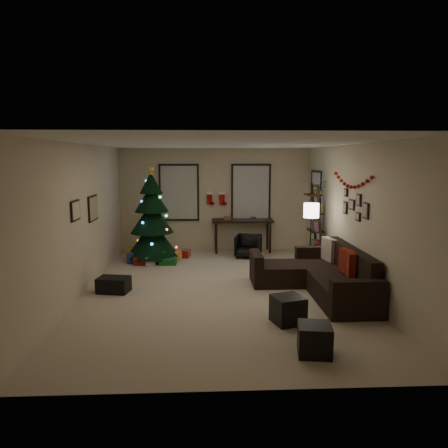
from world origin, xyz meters
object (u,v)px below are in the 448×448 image
Objects in this scene: christmas_tree at (152,221)px; bookshelf at (316,225)px; sofa at (321,277)px; desk at (243,223)px; desk_chair at (248,246)px.

christmas_tree reaches higher than bookshelf.
desk is (-1.14, 3.43, 0.48)m from sofa.
christmas_tree is 1.23× the size of bookshelf.
christmas_tree is 4.04× the size of desk_chair.
sofa is 2.21m from bookshelf.
bookshelf is at bearing -40.46° from desk.
desk is 0.81m from desk_chair.
christmas_tree reaches higher than desk.
desk_chair is (-1.05, 2.78, 0.01)m from sofa.
desk is 2.77× the size of desk_chair.
christmas_tree is at bearing 172.91° from bookshelf.
bookshelf is at bearing -9.79° from desk_chair.
bookshelf is (3.84, -0.48, -0.05)m from christmas_tree.
sofa is at bearing -102.23° from bookshelf.
bookshelf is (1.59, -1.35, 0.15)m from desk.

